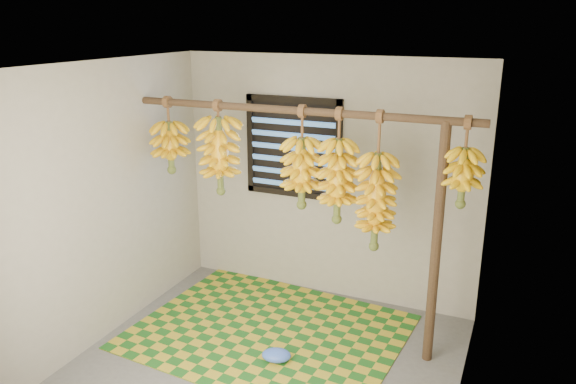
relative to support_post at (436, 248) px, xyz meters
The scene contains 16 objects.
floor 1.71m from the support_post, 149.74° to the right, with size 3.00×3.00×0.01m, color #555555.
ceiling 1.98m from the support_post, 149.74° to the right, with size 3.00×3.00×0.01m, color silver.
wall_back 1.46m from the support_post, 146.14° to the left, with size 3.00×0.01×2.40m, color gray.
wall_left 2.80m from the support_post, 165.49° to the right, with size 0.01×3.00×2.40m, color gray.
wall_right 0.79m from the support_post, 66.46° to the right, with size 0.01×3.00×2.40m, color gray.
window 1.80m from the support_post, 153.40° to the left, with size 1.00×0.04×1.00m.
hanging_pole 1.56m from the support_post, behind, with size 0.06×0.06×3.00m, color #493521.
support_post is the anchor object (origin of this frame).
woven_mat 1.72m from the support_post, behind, with size 2.30×1.84×0.01m, color #1C5A1A.
plastic_bag 1.57m from the support_post, 154.35° to the right, with size 0.25×0.18×0.10m, color blue.
banana_bunch_a 2.51m from the support_post, behind, with size 0.33×0.33×0.70m.
banana_bunch_b 2.00m from the support_post, behind, with size 0.38×0.38×0.84m.
banana_bunch_c 1.24m from the support_post, behind, with size 0.33×0.33×0.87m.
banana_bunch_d 0.94m from the support_post, behind, with size 0.32×0.32×0.95m.
banana_bunch_e 0.59m from the support_post, behind, with size 0.33×0.33×1.14m.
banana_bunch_f 0.61m from the support_post, ahead, with size 0.28×0.28×0.69m.
Camera 1 is at (1.76, -3.49, 2.71)m, focal length 35.00 mm.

